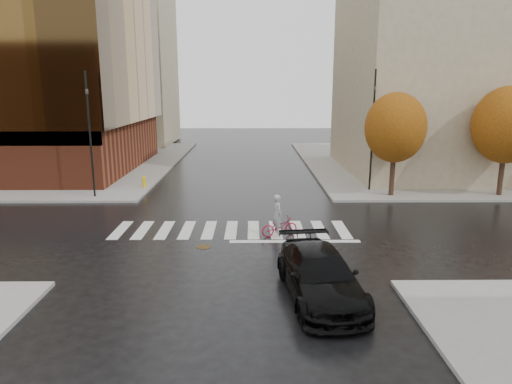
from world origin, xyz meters
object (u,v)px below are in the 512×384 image
traffic_light_ne (373,121)px  fire_hydrant (144,181)px  cyclist (279,222)px  sedan (320,275)px  traffic_light_nw (89,126)px

traffic_light_ne → fire_hydrant: 16.09m
cyclist → traffic_light_ne: (6.70, 9.46, 4.06)m
traffic_light_ne → sedan: bearing=94.3°
traffic_light_nw → traffic_light_ne: traffic_light_ne is taller
cyclist → traffic_light_ne: 12.29m
cyclist → traffic_light_nw: size_ratio=0.26×
traffic_light_ne → cyclist: bearing=78.6°
traffic_light_nw → fire_hydrant: traffic_light_nw is taller
sedan → traffic_light_nw: traffic_light_nw is taller
fire_hydrant → traffic_light_nw: bearing=-131.7°
cyclist → fire_hydrant: cyclist is taller
sedan → cyclist: 6.65m
traffic_light_nw → fire_hydrant: size_ratio=10.27×
sedan → cyclist: cyclist is taller
traffic_light_ne → traffic_light_nw: bearing=29.6°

